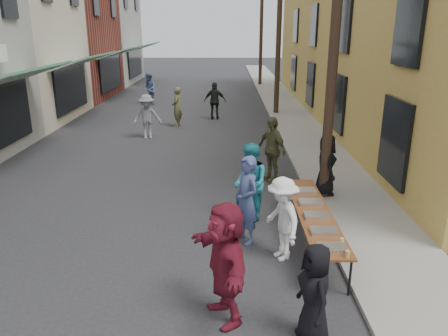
{
  "coord_description": "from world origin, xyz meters",
  "views": [
    {
      "loc": [
        1.71,
        -7.97,
        4.42
      ],
      "look_at": [
        1.64,
        1.67,
        1.3
      ],
      "focal_mm": 35.0,
      "sensor_mm": 36.0,
      "label": 1
    }
  ],
  "objects_px": {
    "serving_table": "(314,213)",
    "utility_pole_mid": "(279,25)",
    "utility_pole_near": "(336,24)",
    "utility_pole_far": "(261,26)",
    "server": "(326,165)",
    "catering_tray_sausage": "(332,248)",
    "guest_front_a": "(315,294)",
    "guest_front_c": "(250,183)"
  },
  "relations": [
    {
      "from": "utility_pole_mid",
      "to": "server",
      "type": "bearing_deg",
      "value": -89.76
    },
    {
      "from": "serving_table",
      "to": "server",
      "type": "distance_m",
      "value": 2.82
    },
    {
      "from": "catering_tray_sausage",
      "to": "server",
      "type": "distance_m",
      "value": 4.42
    },
    {
      "from": "server",
      "to": "utility_pole_near",
      "type": "bearing_deg",
      "value": 151.52
    },
    {
      "from": "utility_pole_near",
      "to": "guest_front_a",
      "type": "height_order",
      "value": "utility_pole_near"
    },
    {
      "from": "guest_front_c",
      "to": "utility_pole_near",
      "type": "bearing_deg",
      "value": 107.72
    },
    {
      "from": "utility_pole_near",
      "to": "guest_front_c",
      "type": "height_order",
      "value": "utility_pole_near"
    },
    {
      "from": "guest_front_a",
      "to": "guest_front_c",
      "type": "height_order",
      "value": "guest_front_c"
    },
    {
      "from": "guest_front_c",
      "to": "server",
      "type": "distance_m",
      "value": 2.54
    },
    {
      "from": "utility_pole_near",
      "to": "serving_table",
      "type": "relative_size",
      "value": 2.25
    },
    {
      "from": "utility_pole_near",
      "to": "server",
      "type": "bearing_deg",
      "value": 67.63
    },
    {
      "from": "utility_pole_far",
      "to": "catering_tray_sausage",
      "type": "relative_size",
      "value": 18.0
    },
    {
      "from": "serving_table",
      "to": "utility_pole_far",
      "type": "bearing_deg",
      "value": 88.34
    },
    {
      "from": "server",
      "to": "utility_pole_mid",
      "type": "bearing_deg",
      "value": -5.87
    },
    {
      "from": "utility_pole_far",
      "to": "guest_front_c",
      "type": "bearing_deg",
      "value": -94.6
    },
    {
      "from": "serving_table",
      "to": "server",
      "type": "xyz_separation_m",
      "value": [
        0.82,
        2.69,
        0.21
      ]
    },
    {
      "from": "utility_pole_mid",
      "to": "serving_table",
      "type": "xyz_separation_m",
      "value": [
        -0.77,
        -14.57,
        -3.79
      ]
    },
    {
      "from": "utility_pole_mid",
      "to": "server",
      "type": "xyz_separation_m",
      "value": [
        0.05,
        -11.88,
        -3.58
      ]
    },
    {
      "from": "serving_table",
      "to": "guest_front_c",
      "type": "relative_size",
      "value": 2.13
    },
    {
      "from": "utility_pole_near",
      "to": "server",
      "type": "height_order",
      "value": "utility_pole_near"
    },
    {
      "from": "utility_pole_mid",
      "to": "server",
      "type": "distance_m",
      "value": 12.41
    },
    {
      "from": "utility_pole_near",
      "to": "serving_table",
      "type": "height_order",
      "value": "utility_pole_near"
    },
    {
      "from": "catering_tray_sausage",
      "to": "guest_front_a",
      "type": "xyz_separation_m",
      "value": [
        -0.55,
        -1.34,
        -0.02
      ]
    },
    {
      "from": "catering_tray_sausage",
      "to": "guest_front_a",
      "type": "bearing_deg",
      "value": -112.45
    },
    {
      "from": "guest_front_a",
      "to": "guest_front_c",
      "type": "relative_size",
      "value": 0.82
    },
    {
      "from": "serving_table",
      "to": "utility_pole_mid",
      "type": "bearing_deg",
      "value": 86.97
    },
    {
      "from": "utility_pole_near",
      "to": "catering_tray_sausage",
      "type": "bearing_deg",
      "value": -100.36
    },
    {
      "from": "serving_table",
      "to": "catering_tray_sausage",
      "type": "bearing_deg",
      "value": -90.0
    },
    {
      "from": "utility_pole_mid",
      "to": "utility_pole_far",
      "type": "height_order",
      "value": "same"
    },
    {
      "from": "utility_pole_far",
      "to": "serving_table",
      "type": "xyz_separation_m",
      "value": [
        -0.77,
        -26.57,
        -3.79
      ]
    },
    {
      "from": "utility_pole_near",
      "to": "serving_table",
      "type": "xyz_separation_m",
      "value": [
        -0.77,
        -2.57,
        -3.79
      ]
    },
    {
      "from": "guest_front_a",
      "to": "server",
      "type": "relative_size",
      "value": 0.94
    },
    {
      "from": "utility_pole_mid",
      "to": "guest_front_a",
      "type": "height_order",
      "value": "utility_pole_mid"
    },
    {
      "from": "utility_pole_far",
      "to": "guest_front_a",
      "type": "relative_size",
      "value": 5.84
    },
    {
      "from": "utility_pole_far",
      "to": "guest_front_a",
      "type": "distance_m",
      "value": 29.82
    },
    {
      "from": "serving_table",
      "to": "guest_front_c",
      "type": "height_order",
      "value": "guest_front_c"
    },
    {
      "from": "utility_pole_mid",
      "to": "serving_table",
      "type": "bearing_deg",
      "value": -93.03
    },
    {
      "from": "utility_pole_mid",
      "to": "server",
      "type": "height_order",
      "value": "utility_pole_mid"
    },
    {
      "from": "utility_pole_far",
      "to": "serving_table",
      "type": "distance_m",
      "value": 26.85
    },
    {
      "from": "utility_pole_far",
      "to": "server",
      "type": "distance_m",
      "value": 24.15
    },
    {
      "from": "catering_tray_sausage",
      "to": "server",
      "type": "height_order",
      "value": "server"
    },
    {
      "from": "catering_tray_sausage",
      "to": "serving_table",
      "type": "bearing_deg",
      "value": 90.0
    }
  ]
}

